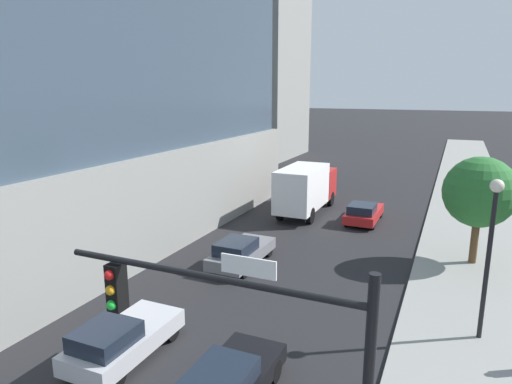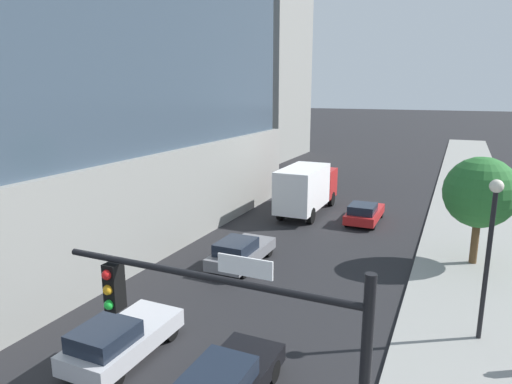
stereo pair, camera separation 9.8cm
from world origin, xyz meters
name	(u,v)px [view 1 (the left image)]	position (x,y,z in m)	size (l,w,h in m)	color
sidewalk	(474,260)	(8.31, 20.00, 0.07)	(5.49, 120.00, 0.15)	gray
construction_building	(249,14)	(-18.25, 50.29, 17.78)	(24.10, 12.83, 42.41)	gray
traffic_light_pole	(239,336)	(3.52, 2.73, 3.96)	(6.54, 0.48, 5.51)	black
street_lamp	(491,236)	(8.29, 11.87, 3.83)	(0.44, 0.44, 5.59)	black
street_tree	(480,192)	(8.22, 19.44, 3.72)	(3.43, 3.43, 5.30)	brown
car_silver	(121,339)	(-2.32, 5.96, 0.71)	(1.88, 4.16, 1.45)	#B7B7BC
car_gray	(240,252)	(-2.32, 14.76, 0.70)	(1.87, 4.44, 1.42)	slate
car_red	(364,213)	(1.83, 24.68, 0.67)	(1.90, 4.36, 1.37)	red
box_truck	(306,187)	(-2.32, 25.21, 1.91)	(2.39, 7.41, 3.42)	#B21E1E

